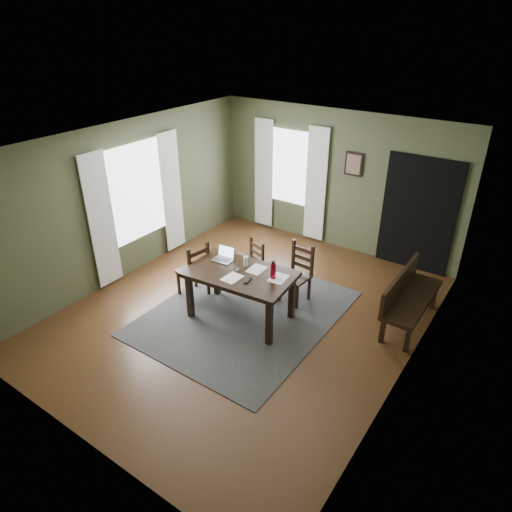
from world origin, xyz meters
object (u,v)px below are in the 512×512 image
Objects in this scene: chair_back_right at (297,274)px; laptop at (224,256)px; dining_table at (240,278)px; water_bottle at (273,270)px; chair_back_left at (251,266)px; chair_end at (194,271)px; bench at (408,295)px.

laptop is (-0.90, -0.73, 0.38)m from chair_back_right.
dining_table is 0.56m from water_bottle.
dining_table is 1.05m from chair_back_right.
chair_back_right is at bearing 27.43° from chair_back_left.
chair_end is 0.96m from chair_back_left.
chair_end is 1.14× the size of chair_back_left.
chair_end is 3.48× the size of water_bottle.
chair_back_right is at bearing 58.64° from dining_table.
laptop reaches higher than dining_table.
chair_back_right reaches higher than chair_back_left.
water_bottle is (0.03, -0.79, 0.46)m from chair_back_right.
chair_back_right reaches higher than dining_table.
chair_end is at bearing -143.37° from chair_back_right.
chair_back_right is (1.43, 0.87, -0.00)m from chair_end.
chair_back_left is at bearing 151.58° from chair_end.
dining_table is at bearing -164.01° from water_bottle.
bench is 4.57× the size of laptop.
dining_table is 1.01m from chair_end.
water_bottle is (-1.65, -1.16, 0.43)m from bench.
chair_end is at bearing -176.58° from water_bottle.
chair_back_left is 0.89× the size of chair_back_right.
chair_end is 3.00× the size of laptop.
chair_end is at bearing -171.57° from laptop.
laptop reaches higher than bench.
chair_back_left is (-0.37, 0.79, -0.28)m from dining_table.
water_bottle is at bearing -19.23° from chair_back_left.
laptop reaches higher than chair_back_right.
chair_end is at bearing -111.66° from chair_back_left.
dining_table is 5.08× the size of laptop.
bench is (3.12, 1.25, 0.02)m from chair_end.
dining_table is 2.51m from bench.
laptop reaches higher than chair_end.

